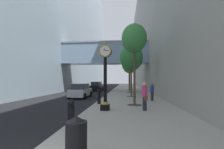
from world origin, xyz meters
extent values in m
plane|color=black|center=(0.00, 27.00, 0.00)|extent=(110.00, 110.00, 0.00)
cube|color=#9E998E|center=(3.11, 30.00, 0.07)|extent=(6.22, 80.00, 0.14)
cube|color=#93A8B7|center=(-12.64, 30.00, 17.90)|extent=(9.00, 80.00, 35.80)
cube|color=#758EA8|center=(-0.96, 24.14, 6.51)|extent=(14.96, 3.20, 3.41)
cube|color=gray|center=(-0.96, 24.14, 8.34)|extent=(14.96, 3.40, 0.24)
cube|color=gray|center=(10.72, 30.00, 13.47)|extent=(9.00, 80.00, 26.95)
cube|color=black|center=(1.25, 7.37, 0.32)|extent=(0.55, 0.55, 0.35)
cylinder|color=gold|center=(1.25, 7.37, 0.58)|extent=(0.38, 0.38, 0.18)
cylinder|color=black|center=(1.25, 7.37, 2.09)|extent=(0.22, 0.22, 2.84)
cylinder|color=black|center=(1.25, 7.37, 3.93)|extent=(0.84, 0.28, 0.84)
torus|color=gold|center=(1.25, 7.21, 3.93)|extent=(0.82, 0.05, 0.82)
cylinder|color=white|center=(1.25, 7.22, 3.93)|extent=(0.69, 0.01, 0.69)
cylinder|color=white|center=(1.25, 7.52, 3.93)|extent=(0.69, 0.01, 0.69)
sphere|color=gold|center=(1.25, 7.37, 4.42)|extent=(0.16, 0.16, 0.16)
cube|color=black|center=(1.21, 7.21, 4.00)|extent=(0.11, 0.01, 0.16)
cube|color=black|center=(1.38, 7.21, 3.94)|extent=(0.26, 0.01, 0.05)
cylinder|color=black|center=(0.42, 3.37, 0.61)|extent=(0.27, 0.27, 0.94)
sphere|color=black|center=(0.42, 3.37, 1.16)|extent=(0.29, 0.29, 0.29)
cylinder|color=black|center=(0.42, 9.95, 0.61)|extent=(0.27, 0.27, 0.94)
sphere|color=black|center=(0.42, 9.95, 1.16)|extent=(0.29, 0.29, 0.29)
cylinder|color=#333335|center=(3.24, 9.53, 0.15)|extent=(1.10, 1.10, 0.02)
cylinder|color=#4C3D2D|center=(3.24, 9.53, 2.35)|extent=(0.18, 0.18, 4.43)
ellipsoid|color=#387F3D|center=(3.24, 9.53, 5.30)|extent=(1.95, 1.95, 2.25)
cylinder|color=#333335|center=(3.24, 15.73, 0.15)|extent=(1.10, 1.10, 0.02)
cylinder|color=brown|center=(3.24, 15.73, 1.90)|extent=(0.18, 0.18, 3.52)
ellipsoid|color=#2D7033|center=(3.24, 15.73, 4.66)|extent=(2.68, 2.68, 3.08)
cylinder|color=#333335|center=(3.24, 21.93, 0.15)|extent=(1.10, 1.10, 0.02)
cylinder|color=brown|center=(3.24, 21.93, 1.87)|extent=(0.18, 0.18, 3.45)
ellipsoid|color=#428438|center=(3.24, 21.93, 4.53)|extent=(2.49, 2.49, 2.87)
cylinder|color=#333335|center=(3.24, 28.13, 0.15)|extent=(1.10, 1.10, 0.02)
cylinder|color=brown|center=(3.24, 28.13, 2.17)|extent=(0.18, 0.18, 4.05)
ellipsoid|color=#23602D|center=(3.24, 28.13, 4.88)|extent=(1.83, 1.83, 2.11)
cylinder|color=black|center=(1.37, 1.08, 0.60)|extent=(0.52, 0.52, 0.92)
cone|color=black|center=(1.37, 1.08, 1.11)|extent=(0.53, 0.53, 0.16)
cylinder|color=#23232D|center=(3.75, 7.41, 0.56)|extent=(0.32, 0.32, 0.85)
cylinder|color=#C6336B|center=(3.75, 7.41, 1.33)|extent=(0.42, 0.42, 0.68)
sphere|color=tan|center=(3.75, 7.41, 1.80)|extent=(0.26, 0.26, 0.26)
cube|color=brown|center=(3.81, 7.20, 0.94)|extent=(0.23, 0.17, 0.24)
cylinder|color=#23232D|center=(5.00, 12.17, 0.53)|extent=(0.35, 0.35, 0.77)
cylinder|color=navy|center=(5.00, 12.17, 1.22)|extent=(0.46, 0.46, 0.62)
sphere|color=#9E7556|center=(5.00, 12.17, 1.66)|extent=(0.24, 0.24, 0.24)
cube|color=#B7BABF|center=(-2.64, 15.28, 0.61)|extent=(1.74, 4.13, 0.79)
cube|color=#282D38|center=(-2.64, 15.07, 1.31)|extent=(1.52, 2.32, 0.65)
cylinder|color=black|center=(-3.48, 16.68, 0.32)|extent=(0.23, 0.64, 0.64)
cylinder|color=black|center=(-1.77, 16.67, 0.32)|extent=(0.23, 0.64, 0.64)
cylinder|color=black|center=(-3.51, 13.88, 0.32)|extent=(0.23, 0.64, 0.64)
cylinder|color=black|center=(-1.80, 13.87, 0.32)|extent=(0.23, 0.64, 0.64)
cube|color=black|center=(-2.91, 26.97, 0.64)|extent=(1.99, 4.13, 0.83)
cube|color=#282D38|center=(-2.92, 26.77, 1.38)|extent=(1.71, 2.33, 0.68)
cylinder|color=black|center=(-3.79, 28.39, 0.32)|extent=(0.24, 0.65, 0.64)
cylinder|color=black|center=(-1.94, 28.32, 0.32)|extent=(0.24, 0.65, 0.64)
cylinder|color=black|center=(-3.89, 25.63, 0.32)|extent=(0.24, 0.65, 0.64)
cylinder|color=black|center=(-2.03, 25.56, 0.32)|extent=(0.24, 0.65, 0.64)
camera|label=1|loc=(2.55, -2.67, 2.06)|focal=25.23mm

